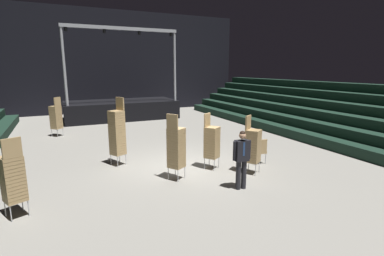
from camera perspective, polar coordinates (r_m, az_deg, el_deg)
name	(u,v)px	position (r m, az deg, el deg)	size (l,w,h in m)	color
ground_plane	(184,167)	(10.69, -1.66, -7.66)	(22.00, 30.00, 0.10)	gray
arena_end_wall	(110,62)	(24.61, -15.85, 12.43)	(22.00, 0.30, 8.00)	black
bleacher_bank_right	(333,111)	(16.47, 26.08, 3.02)	(4.50, 24.00, 2.70)	black
stage_riser	(121,109)	(21.09, -13.73, 3.73)	(7.52, 3.47, 6.04)	black
man_with_tie	(242,156)	(8.51, 9.78, -5.54)	(0.57, 0.27, 1.75)	black
chair_stack_front_left	(117,132)	(10.77, -14.53, -0.77)	(0.59, 0.59, 2.48)	#B2B5BA
chair_stack_front_right	(13,178)	(8.03, -31.79, -8.31)	(0.58, 0.58, 1.96)	#B2B5BA
chair_stack_mid_left	(176,147)	(9.11, -3.14, -3.75)	(0.61, 0.61, 2.14)	#B2B5BA
chair_stack_mid_right	(253,145)	(9.86, 11.86, -3.29)	(0.61, 0.61, 1.96)	#B2B5BA
chair_stack_mid_centre	(212,141)	(10.14, 3.91, -2.66)	(0.61, 0.61, 1.96)	#B2B5BA
chair_stack_rear_left	(56,117)	(16.57, -25.21, 2.01)	(0.62, 0.62, 2.05)	#B2B5BA
loose_chair_near_man	(260,150)	(11.03, 13.22, -4.18)	(0.46, 0.46, 0.95)	#B2B5BA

